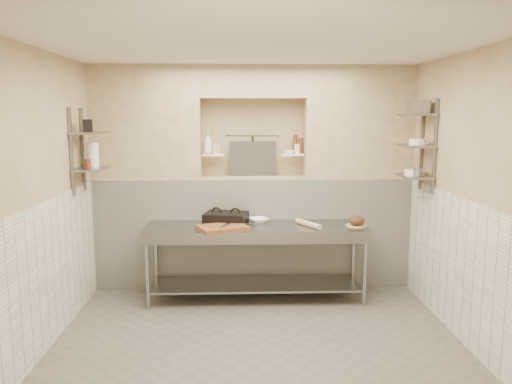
{
  "coord_description": "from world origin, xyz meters",
  "views": [
    {
      "loc": [
        -0.17,
        -4.57,
        2.19
      ],
      "look_at": [
        0.01,
        0.9,
        1.35
      ],
      "focal_mm": 35.0,
      "sensor_mm": 36.0,
      "label": 1
    }
  ],
  "objects_px": {
    "prep_table": "(256,247)",
    "cutting_board": "(223,228)",
    "rolling_pin": "(308,224)",
    "bottle_soap": "(208,144)",
    "mixing_bowl": "(259,220)",
    "bowl_alcove": "(289,152)",
    "bread_loaf": "(357,220)",
    "panini_press": "(226,218)",
    "jug_left": "(93,155)"
  },
  "relations": [
    {
      "from": "prep_table",
      "to": "bread_loaf",
      "type": "bearing_deg",
      "value": -2.14
    },
    {
      "from": "bottle_soap",
      "to": "mixing_bowl",
      "type": "bearing_deg",
      "value": -26.59
    },
    {
      "from": "prep_table",
      "to": "cutting_board",
      "type": "relative_size",
      "value": 4.86
    },
    {
      "from": "mixing_bowl",
      "to": "bowl_alcove",
      "type": "relative_size",
      "value": 1.7
    },
    {
      "from": "cutting_board",
      "to": "mixing_bowl",
      "type": "relative_size",
      "value": 2.34
    },
    {
      "from": "rolling_pin",
      "to": "bread_loaf",
      "type": "bearing_deg",
      "value": 0.68
    },
    {
      "from": "cutting_board",
      "to": "rolling_pin",
      "type": "xyz_separation_m",
      "value": [
        1.0,
        0.13,
        0.01
      ]
    },
    {
      "from": "jug_left",
      "to": "mixing_bowl",
      "type": "bearing_deg",
      "value": 7.18
    },
    {
      "from": "prep_table",
      "to": "panini_press",
      "type": "bearing_deg",
      "value": 158.19
    },
    {
      "from": "cutting_board",
      "to": "bowl_alcove",
      "type": "xyz_separation_m",
      "value": [
        0.83,
        0.75,
        0.81
      ]
    },
    {
      "from": "mixing_bowl",
      "to": "panini_press",
      "type": "bearing_deg",
      "value": -171.13
    },
    {
      "from": "panini_press",
      "to": "bottle_soap",
      "type": "bearing_deg",
      "value": 133.73
    },
    {
      "from": "cutting_board",
      "to": "rolling_pin",
      "type": "bearing_deg",
      "value": 7.68
    },
    {
      "from": "bottle_soap",
      "to": "cutting_board",
      "type": "bearing_deg",
      "value": -74.37
    },
    {
      "from": "prep_table",
      "to": "mixing_bowl",
      "type": "xyz_separation_m",
      "value": [
        0.04,
        0.21,
        0.29
      ]
    },
    {
      "from": "panini_press",
      "to": "bottle_soap",
      "type": "height_order",
      "value": "bottle_soap"
    },
    {
      "from": "cutting_board",
      "to": "rolling_pin",
      "type": "relative_size",
      "value": 1.27
    },
    {
      "from": "prep_table",
      "to": "rolling_pin",
      "type": "xyz_separation_m",
      "value": [
        0.61,
        -0.05,
        0.29
      ]
    },
    {
      "from": "prep_table",
      "to": "bread_loaf",
      "type": "height_order",
      "value": "bread_loaf"
    },
    {
      "from": "prep_table",
      "to": "jug_left",
      "type": "distance_m",
      "value": 2.17
    },
    {
      "from": "bowl_alcove",
      "to": "jug_left",
      "type": "bearing_deg",
      "value": -165.43
    },
    {
      "from": "rolling_pin",
      "to": "bottle_soap",
      "type": "bearing_deg",
      "value": 154.55
    },
    {
      "from": "panini_press",
      "to": "bowl_alcove",
      "type": "relative_size",
      "value": 4.17
    },
    {
      "from": "cutting_board",
      "to": "mixing_bowl",
      "type": "xyz_separation_m",
      "value": [
        0.43,
        0.39,
        0.0
      ]
    },
    {
      "from": "mixing_bowl",
      "to": "bowl_alcove",
      "type": "height_order",
      "value": "bowl_alcove"
    },
    {
      "from": "prep_table",
      "to": "bowl_alcove",
      "type": "relative_size",
      "value": 19.27
    },
    {
      "from": "bottle_soap",
      "to": "jug_left",
      "type": "height_order",
      "value": "bottle_soap"
    },
    {
      "from": "bottle_soap",
      "to": "bowl_alcove",
      "type": "relative_size",
      "value": 1.95
    },
    {
      "from": "cutting_board",
      "to": "rolling_pin",
      "type": "height_order",
      "value": "rolling_pin"
    },
    {
      "from": "mixing_bowl",
      "to": "bread_loaf",
      "type": "bearing_deg",
      "value": -12.34
    },
    {
      "from": "bowl_alcove",
      "to": "jug_left",
      "type": "xyz_separation_m",
      "value": [
        -2.3,
        -0.6,
        0.02
      ]
    },
    {
      "from": "bowl_alcove",
      "to": "bottle_soap",
      "type": "bearing_deg",
      "value": -177.46
    },
    {
      "from": "mixing_bowl",
      "to": "bread_loaf",
      "type": "xyz_separation_m",
      "value": [
        1.14,
        -0.25,
        0.04
      ]
    },
    {
      "from": "mixing_bowl",
      "to": "bowl_alcove",
      "type": "xyz_separation_m",
      "value": [
        0.4,
        0.36,
        0.81
      ]
    },
    {
      "from": "panini_press",
      "to": "bowl_alcove",
      "type": "height_order",
      "value": "bowl_alcove"
    },
    {
      "from": "bottle_soap",
      "to": "bread_loaf",
      "type": "bearing_deg",
      "value": -17.67
    },
    {
      "from": "cutting_board",
      "to": "bowl_alcove",
      "type": "distance_m",
      "value": 1.38
    },
    {
      "from": "cutting_board",
      "to": "jug_left",
      "type": "bearing_deg",
      "value": 174.11
    },
    {
      "from": "bread_loaf",
      "to": "prep_table",
      "type": "bearing_deg",
      "value": 177.86
    },
    {
      "from": "prep_table",
      "to": "panini_press",
      "type": "xyz_separation_m",
      "value": [
        -0.36,
        0.14,
        0.33
      ]
    },
    {
      "from": "prep_table",
      "to": "bottle_soap",
      "type": "bearing_deg",
      "value": 138.43
    },
    {
      "from": "rolling_pin",
      "to": "bottle_soap",
      "type": "relative_size",
      "value": 1.6
    },
    {
      "from": "panini_press",
      "to": "mixing_bowl",
      "type": "distance_m",
      "value": 0.41
    },
    {
      "from": "panini_press",
      "to": "rolling_pin",
      "type": "xyz_separation_m",
      "value": [
        0.97,
        -0.19,
        -0.04
      ]
    },
    {
      "from": "prep_table",
      "to": "panini_press",
      "type": "distance_m",
      "value": 0.5
    },
    {
      "from": "bread_loaf",
      "to": "bottle_soap",
      "type": "bearing_deg",
      "value": 162.33
    },
    {
      "from": "cutting_board",
      "to": "bottle_soap",
      "type": "xyz_separation_m",
      "value": [
        -0.2,
        0.7,
        0.92
      ]
    },
    {
      "from": "panini_press",
      "to": "cutting_board",
      "type": "height_order",
      "value": "panini_press"
    },
    {
      "from": "panini_press",
      "to": "bottle_soap",
      "type": "distance_m",
      "value": 0.98
    },
    {
      "from": "panini_press",
      "to": "bread_loaf",
      "type": "height_order",
      "value": "panini_press"
    }
  ]
}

